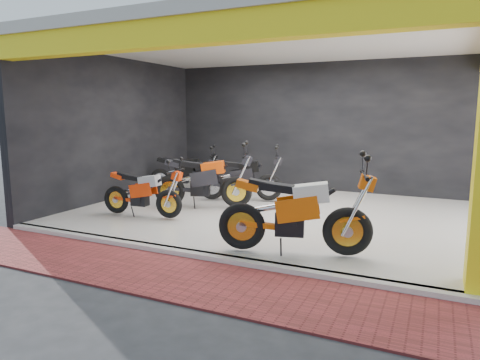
# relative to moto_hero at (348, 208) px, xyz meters

# --- Properties ---
(ground) EXTENTS (80.00, 80.00, 0.00)m
(ground) POSITION_rel_moto_hero_xyz_m (-2.00, 0.29, -0.83)
(ground) COLOR #2D2D30
(ground) RESTS_ON ground
(showroom_floor) EXTENTS (8.00, 6.00, 0.10)m
(showroom_floor) POSITION_rel_moto_hero_xyz_m (-2.00, 2.29, -0.78)
(showroom_floor) COLOR white
(showroom_floor) RESTS_ON ground
(showroom_ceiling) EXTENTS (8.40, 6.40, 0.20)m
(showroom_ceiling) POSITION_rel_moto_hero_xyz_m (-2.00, 2.29, 2.77)
(showroom_ceiling) COLOR beige
(showroom_ceiling) RESTS_ON corner_column
(back_wall) EXTENTS (8.20, 0.20, 3.50)m
(back_wall) POSITION_rel_moto_hero_xyz_m (-2.00, 5.39, 0.92)
(back_wall) COLOR black
(back_wall) RESTS_ON ground
(left_wall) EXTENTS (0.20, 6.20, 3.50)m
(left_wall) POSITION_rel_moto_hero_xyz_m (-6.10, 2.29, 0.92)
(left_wall) COLOR black
(left_wall) RESTS_ON ground
(header_beam_front) EXTENTS (8.40, 0.30, 0.40)m
(header_beam_front) POSITION_rel_moto_hero_xyz_m (-2.00, -0.71, 2.47)
(header_beam_front) COLOR yellow
(header_beam_front) RESTS_ON corner_column
(floor_kerb) EXTENTS (8.00, 0.20, 0.10)m
(floor_kerb) POSITION_rel_moto_hero_xyz_m (-2.00, -0.73, -0.78)
(floor_kerb) COLOR white
(floor_kerb) RESTS_ON ground
(paver_front) EXTENTS (9.00, 1.40, 0.03)m
(paver_front) POSITION_rel_moto_hero_xyz_m (-2.00, -1.51, -0.81)
(paver_front) COLOR #9C3333
(paver_front) RESTS_ON ground
(moto_hero) EXTENTS (2.53, 1.45, 1.46)m
(moto_hero) POSITION_rel_moto_hero_xyz_m (0.00, 0.00, 0.00)
(moto_hero) COLOR #DD5809
(moto_hero) RESTS_ON showroom_floor
(moto_row_a) EXTENTS (1.95, 0.86, 1.16)m
(moto_row_a) POSITION_rel_moto_hero_xyz_m (-3.62, 0.80, -0.15)
(moto_row_a) COLOR #EC3609
(moto_row_a) RESTS_ON showroom_floor
(moto_row_b) EXTENTS (2.24, 1.41, 1.28)m
(moto_row_b) POSITION_rel_moto_hero_xyz_m (-2.46, 3.22, -0.09)
(moto_row_b) COLOR black
(moto_row_b) RESTS_ON showroom_floor
(moto_row_c) EXTENTS (2.45, 1.56, 1.40)m
(moto_row_c) POSITION_rel_moto_hero_xyz_m (-2.83, 2.22, -0.03)
(moto_row_c) COLOR black
(moto_row_c) RESTS_ON showroom_floor
(moto_row_d) EXTENTS (2.07, 1.31, 1.19)m
(moto_row_d) POSITION_rel_moto_hero_xyz_m (-4.40, 3.70, -0.14)
(moto_row_d) COLOR black
(moto_row_d) RESTS_ON showroom_floor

